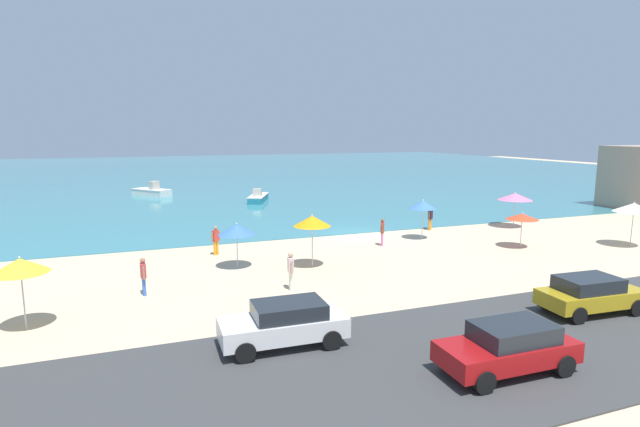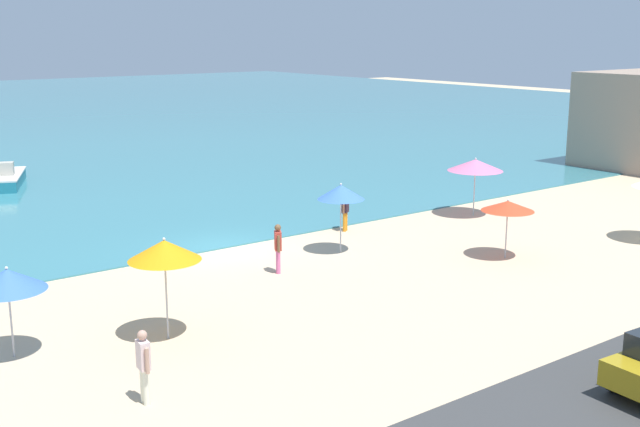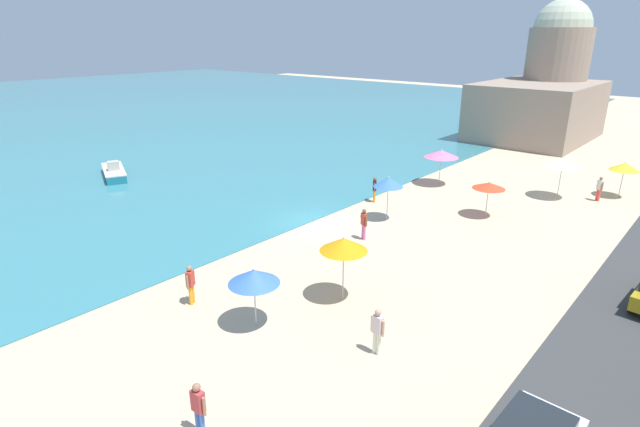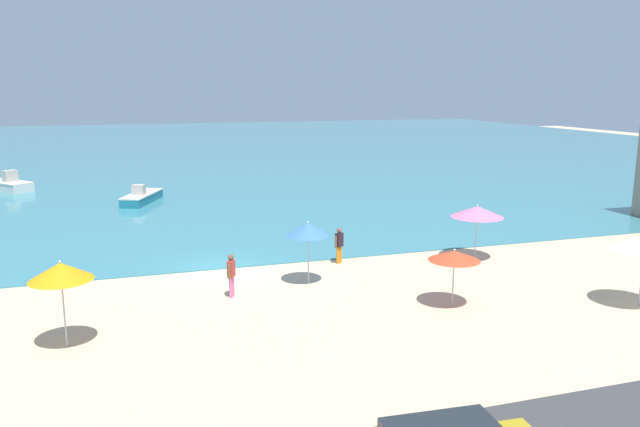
% 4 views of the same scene
% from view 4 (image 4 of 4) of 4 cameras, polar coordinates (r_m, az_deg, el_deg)
% --- Properties ---
extents(ground_plane, '(160.00, 160.00, 0.00)m').
position_cam_4_polar(ground_plane, '(27.65, -9.30, -5.10)').
color(ground_plane, '#CEB48F').
extents(sea, '(150.00, 110.00, 0.05)m').
position_cam_4_polar(sea, '(81.71, -14.98, 5.69)').
color(sea, teal).
rests_on(sea, ground_plane).
extents(beach_umbrella_0, '(1.90, 1.90, 2.75)m').
position_cam_4_polar(beach_umbrella_0, '(20.31, -22.63, -4.91)').
color(beach_umbrella_0, '#B2B2B7').
rests_on(beach_umbrella_0, ground_plane).
extents(beach_umbrella_1, '(1.70, 1.70, 2.58)m').
position_cam_4_polar(beach_umbrella_1, '(24.87, -1.09, -1.46)').
color(beach_umbrella_1, '#B2B2B7').
rests_on(beach_umbrella_1, ground_plane).
extents(beach_umbrella_3, '(1.87, 1.87, 2.14)m').
position_cam_4_polar(beach_umbrella_3, '(22.93, 12.18, -3.79)').
color(beach_umbrella_3, '#B2B2B7').
rests_on(beach_umbrella_3, ground_plane).
extents(beach_umbrella_4, '(2.40, 2.40, 2.56)m').
position_cam_4_polar(beach_umbrella_4, '(29.31, 14.18, 0.17)').
color(beach_umbrella_4, '#B2B2B7').
rests_on(beach_umbrella_4, ground_plane).
extents(bather_1, '(0.37, 0.51, 1.67)m').
position_cam_4_polar(bather_1, '(23.85, -8.12, -5.42)').
color(bather_1, pink).
rests_on(bather_1, ground_plane).
extents(bather_2, '(0.49, 0.38, 1.64)m').
position_cam_4_polar(bather_2, '(28.06, 1.76, -2.76)').
color(bather_2, orange).
rests_on(bather_2, ground_plane).
extents(skiff_nearshore, '(4.12, 4.60, 1.56)m').
position_cam_4_polar(skiff_nearshore, '(53.27, -26.68, 2.37)').
color(skiff_nearshore, silver).
rests_on(skiff_nearshore, sea).
extents(skiff_offshore, '(3.09, 5.00, 1.30)m').
position_cam_4_polar(skiff_offshore, '(44.31, -15.97, 1.46)').
color(skiff_offshore, teal).
rests_on(skiff_offshore, sea).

